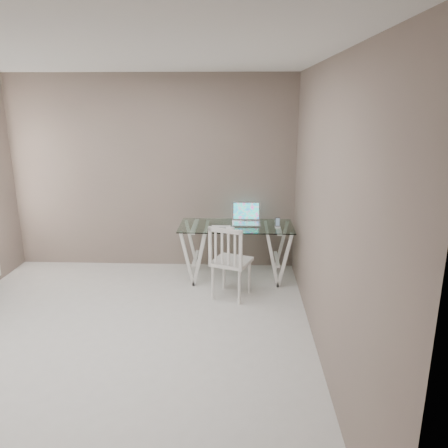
{
  "coord_description": "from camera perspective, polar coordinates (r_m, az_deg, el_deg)",
  "views": [
    {
      "loc": [
        1.25,
        -3.78,
        2.35
      ],
      "look_at": [
        1.04,
        1.46,
        0.85
      ],
      "focal_mm": 35.0,
      "sensor_mm": 36.0,
      "label": 1
    }
  ],
  "objects": [
    {
      "name": "mouse",
      "position": [
        5.58,
        0.82,
        -0.55
      ],
      "size": [
        0.12,
        0.07,
        0.04
      ],
      "primitive_type": "ellipsoid",
      "color": "white",
      "rests_on": "desk"
    },
    {
      "name": "phone_dock",
      "position": [
        5.71,
        7.01,
        -0.11
      ],
      "size": [
        0.07,
        0.07,
        0.13
      ],
      "color": "white",
      "rests_on": "desk"
    },
    {
      "name": "keyboard",
      "position": [
        5.7,
        -0.4,
        -0.34
      ],
      "size": [
        0.26,
        0.11,
        0.01
      ],
      "primitive_type": "cube",
      "color": "silver",
      "rests_on": "desk"
    },
    {
      "name": "chair",
      "position": [
        5.23,
        0.67,
        -4.62
      ],
      "size": [
        0.55,
        0.55,
        0.93
      ],
      "rotation": [
        0.0,
        0.0,
        -0.36
      ],
      "color": "silver",
      "rests_on": "ground"
    },
    {
      "name": "desk",
      "position": [
        5.88,
        1.58,
        -3.59
      ],
      "size": [
        1.5,
        0.7,
        0.75
      ],
      "color": "silver",
      "rests_on": "ground"
    },
    {
      "name": "room",
      "position": [
        4.07,
        -16.63,
        6.34
      ],
      "size": [
        4.5,
        4.52,
        2.71
      ],
      "color": "beige",
      "rests_on": "ground"
    },
    {
      "name": "laptop",
      "position": [
        5.89,
        2.91,
        0.76
      ],
      "size": [
        0.38,
        0.34,
        0.26
      ],
      "color": "#B6B6BA",
      "rests_on": "desk"
    }
  ]
}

